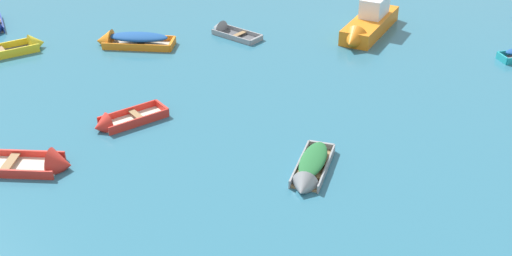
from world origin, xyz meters
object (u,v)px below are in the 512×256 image
at_px(rowboat_grey_far_back, 225,31).
at_px(rowboat_grey_distant_center, 310,171).
at_px(rowboat_red_center, 44,165).
at_px(motor_launch_orange_near_left, 368,24).
at_px(rowboat_yellow_midfield_right, 23,47).
at_px(rowboat_orange_far_right, 126,40).
at_px(rowboat_red_back_row_right, 116,123).

bearing_deg(rowboat_grey_far_back, rowboat_grey_distant_center, -89.39).
bearing_deg(rowboat_red_center, motor_launch_orange_near_left, 30.62).
xyz_separation_m(rowboat_grey_distant_center, motor_launch_orange_near_left, (7.43, 12.68, 0.35)).
bearing_deg(rowboat_grey_far_back, rowboat_red_center, -127.36).
height_order(rowboat_grey_far_back, motor_launch_orange_near_left, motor_launch_orange_near_left).
height_order(rowboat_red_center, rowboat_grey_far_back, rowboat_red_center).
relative_size(rowboat_yellow_midfield_right, rowboat_grey_far_back, 1.24).
xyz_separation_m(rowboat_orange_far_right, motor_launch_orange_near_left, (12.98, -1.49, 0.31)).
bearing_deg(rowboat_yellow_midfield_right, rowboat_grey_distant_center, -53.78).
height_order(rowboat_yellow_midfield_right, rowboat_red_back_row_right, rowboat_yellow_midfield_right).
height_order(rowboat_red_center, rowboat_orange_far_right, rowboat_orange_far_right).
distance_m(rowboat_red_back_row_right, rowboat_grey_far_back, 11.26).
distance_m(rowboat_red_center, rowboat_grey_far_back, 14.95).
xyz_separation_m(rowboat_yellow_midfield_right, rowboat_grey_far_back, (10.62, -0.01, -0.06)).
height_order(rowboat_orange_far_right, rowboat_yellow_midfield_right, rowboat_orange_far_right).
bearing_deg(rowboat_orange_far_right, rowboat_grey_distant_center, -68.59).
xyz_separation_m(rowboat_grey_distant_center, rowboat_yellow_midfield_right, (-10.78, 14.72, -0.07)).
distance_m(rowboat_yellow_midfield_right, rowboat_grey_far_back, 10.62).
xyz_separation_m(rowboat_red_back_row_right, rowboat_grey_far_back, (6.38, 9.28, -0.03)).
bearing_deg(rowboat_grey_distant_center, rowboat_red_center, 163.01).
height_order(rowboat_grey_distant_center, rowboat_yellow_midfield_right, rowboat_yellow_midfield_right).
relative_size(rowboat_red_center, motor_launch_orange_near_left, 0.74).
bearing_deg(rowboat_grey_distant_center, motor_launch_orange_near_left, 59.63).
bearing_deg(motor_launch_orange_near_left, rowboat_orange_far_right, 173.46).
xyz_separation_m(rowboat_grey_distant_center, rowboat_orange_far_right, (-5.55, 14.17, 0.05)).
relative_size(rowboat_orange_far_right, rowboat_red_back_row_right, 1.32).
bearing_deg(rowboat_red_back_row_right, rowboat_grey_far_back, 55.51).
bearing_deg(rowboat_red_center, rowboat_orange_far_right, 72.06).
bearing_deg(rowboat_yellow_midfield_right, rowboat_red_center, -82.57).
bearing_deg(motor_launch_orange_near_left, rowboat_grey_distant_center, -120.37).
bearing_deg(rowboat_grey_distant_center, rowboat_yellow_midfield_right, 126.22).
height_order(rowboat_orange_far_right, motor_launch_orange_near_left, motor_launch_orange_near_left).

